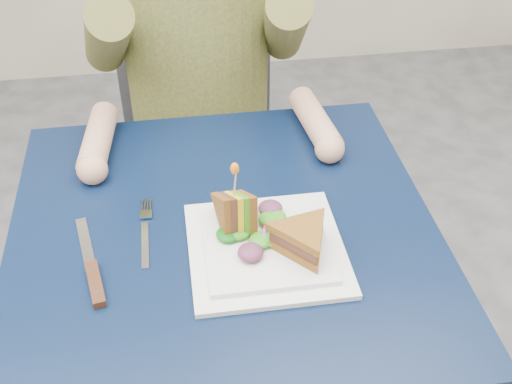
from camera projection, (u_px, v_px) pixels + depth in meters
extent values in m
cube|color=black|center=(224.00, 234.00, 1.14)|extent=(0.75, 0.75, 0.03)
cylinder|color=#595B5E|center=(85.00, 269.00, 1.58)|extent=(0.04, 0.04, 0.70)
cylinder|color=#595B5E|center=(338.00, 243.00, 1.65)|extent=(0.04, 0.04, 0.70)
cube|color=#47474C|center=(204.00, 163.00, 1.76)|extent=(0.42, 0.40, 0.04)
cube|color=#47474C|center=(193.00, 50.00, 1.74)|extent=(0.42, 0.03, 0.46)
cylinder|color=#47474C|center=(148.00, 274.00, 1.75)|extent=(0.02, 0.02, 0.43)
cylinder|color=#47474C|center=(277.00, 260.00, 1.79)|extent=(0.02, 0.02, 0.43)
cylinder|color=#47474C|center=(146.00, 197.00, 2.01)|extent=(0.02, 0.02, 0.43)
cylinder|color=#47474C|center=(259.00, 186.00, 2.05)|extent=(0.02, 0.02, 0.43)
cylinder|color=brown|center=(195.00, 21.00, 1.48)|extent=(0.34, 0.34, 0.52)
cylinder|color=brown|center=(107.00, 37.00, 1.38)|extent=(0.15, 0.39, 0.31)
cylinder|color=tan|center=(98.00, 139.00, 1.30)|extent=(0.08, 0.20, 0.06)
sphere|color=tan|center=(92.00, 169.00, 1.22)|extent=(0.06, 0.06, 0.06)
cylinder|color=brown|center=(286.00, 26.00, 1.42)|extent=(0.15, 0.39, 0.31)
cylinder|color=tan|center=(315.00, 121.00, 1.35)|extent=(0.08, 0.20, 0.06)
sphere|color=tan|center=(330.00, 149.00, 1.27)|extent=(0.06, 0.06, 0.06)
cube|color=white|center=(266.00, 249.00, 1.08)|extent=(0.26, 0.26, 0.01)
cube|color=white|center=(266.00, 245.00, 1.07)|extent=(0.21, 0.21, 0.01)
cube|color=silver|center=(145.00, 245.00, 1.09)|extent=(0.01, 0.12, 0.00)
cube|color=silver|center=(146.00, 214.00, 1.15)|extent=(0.02, 0.02, 0.00)
cube|color=silver|center=(142.00, 205.00, 1.17)|extent=(0.00, 0.03, 0.00)
cube|color=silver|center=(145.00, 205.00, 1.17)|extent=(0.00, 0.03, 0.00)
cube|color=silver|center=(148.00, 205.00, 1.17)|extent=(0.00, 0.03, 0.00)
cube|color=silver|center=(150.00, 204.00, 1.17)|extent=(0.00, 0.03, 0.00)
cube|color=silver|center=(86.00, 244.00, 1.10)|extent=(0.04, 0.14, 0.00)
cube|color=black|center=(95.00, 284.00, 1.02)|extent=(0.04, 0.10, 0.01)
cylinder|color=silver|center=(92.00, 270.00, 1.03)|extent=(0.01, 0.01, 0.00)
cylinder|color=silver|center=(97.00, 292.00, 0.99)|extent=(0.01, 0.01, 0.00)
cylinder|color=tan|center=(235.00, 182.00, 1.04)|extent=(0.01, 0.01, 0.06)
ellipsoid|color=orange|center=(235.00, 169.00, 1.02)|extent=(0.01, 0.01, 0.02)
torus|color=#9E4C7A|center=(275.00, 233.00, 1.07)|extent=(0.04, 0.04, 0.02)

